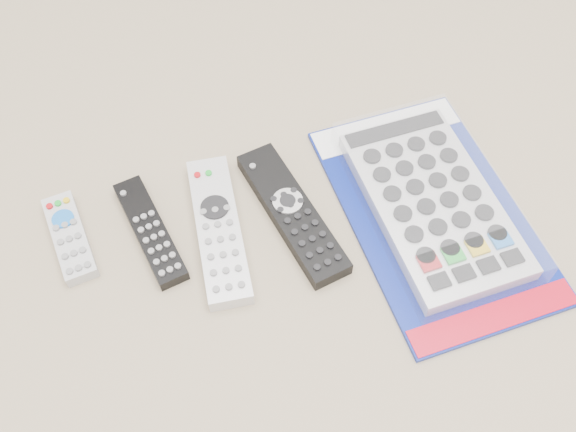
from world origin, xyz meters
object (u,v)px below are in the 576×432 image
object	(u,v)px
remote_silver_dvd	(219,230)
remote_slim_black	(150,231)
remote_small_grey	(70,237)
remote_large_black	(292,213)
jumbo_remote_packaged	(433,202)

from	to	relation	value
remote_silver_dvd	remote_slim_black	bearing A→B (deg)	168.68
remote_small_grey	remote_large_black	world-z (taller)	remote_large_black
remote_slim_black	remote_silver_dvd	xyz separation A→B (m)	(0.09, -0.02, 0.00)
remote_small_grey	remote_slim_black	world-z (taller)	same
remote_slim_black	remote_large_black	distance (m)	0.19
remote_silver_dvd	remote_large_black	xyz separation A→B (m)	(0.10, -0.00, -0.00)
remote_silver_dvd	remote_large_black	bearing A→B (deg)	3.49
jumbo_remote_packaged	remote_large_black	bearing A→B (deg)	164.14
remote_small_grey	remote_slim_black	distance (m)	0.10
remote_small_grey	jumbo_remote_packaged	world-z (taller)	jumbo_remote_packaged
remote_large_black	jumbo_remote_packaged	xyz separation A→B (m)	(0.18, -0.04, 0.01)
remote_silver_dvd	remote_large_black	size ratio (longest dim) A/B	0.98
remote_small_grey	remote_silver_dvd	size ratio (longest dim) A/B	0.62
remote_slim_black	jumbo_remote_packaged	distance (m)	0.38
remote_slim_black	remote_large_black	size ratio (longest dim) A/B	0.77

